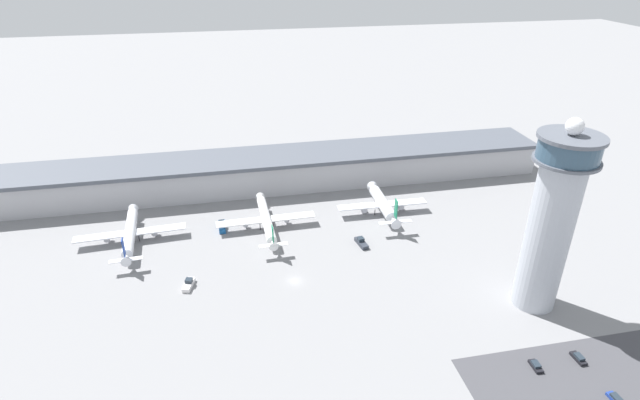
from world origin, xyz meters
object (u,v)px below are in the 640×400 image
object	(u,v)px
airplane_gate_charlie	(383,204)
car_maroon_suv	(578,358)
service_truck_fuel	(361,243)
car_red_hatchback	(536,366)
car_blue_compact	(616,400)
airplane_gate_alpha	(130,233)
control_tower	(552,218)
service_truck_catering	(222,226)
airplane_gate_bravo	(266,219)
service_truck_baggage	(189,284)

from	to	relation	value
airplane_gate_charlie	car_maroon_suv	size ratio (longest dim) A/B	7.54
service_truck_fuel	car_red_hatchback	xyz separation A→B (m)	(27.52, -63.61, -0.33)
car_blue_compact	airplane_gate_alpha	bearing A→B (deg)	141.70
control_tower	airplane_gate_charlie	xyz separation A→B (m)	(-27.06, 59.95, -23.99)
service_truck_catering	car_blue_compact	size ratio (longest dim) A/B	1.75
airplane_gate_alpha	airplane_gate_bravo	xyz separation A→B (m)	(47.89, -0.35, 0.19)
airplane_gate_bravo	car_maroon_suv	world-z (taller)	airplane_gate_bravo
airplane_gate_charlie	car_blue_compact	bearing A→B (deg)	-75.02
service_truck_baggage	car_maroon_suv	bearing A→B (deg)	-27.33
control_tower	airplane_gate_bravo	distance (m)	95.66
car_maroon_suv	car_blue_compact	xyz separation A→B (m)	(0.17, -13.22, -0.01)
control_tower	car_maroon_suv	xyz separation A→B (m)	(-1.42, -23.27, -27.84)
service_truck_fuel	car_maroon_suv	size ratio (longest dim) A/B	1.60
car_blue_compact	service_truck_fuel	bearing A→B (deg)	117.48
airplane_gate_bravo	service_truck_catering	bearing A→B (deg)	166.65
car_red_hatchback	control_tower	bearing A→B (deg)	59.93
service_truck_baggage	car_blue_compact	bearing A→B (deg)	-33.02
control_tower	service_truck_baggage	bearing A→B (deg)	164.55
car_maroon_suv	airplane_gate_charlie	bearing A→B (deg)	107.13
control_tower	service_truck_fuel	size ratio (longest dim) A/B	7.57
car_blue_compact	car_maroon_suv	bearing A→B (deg)	90.74
airplane_gate_alpha	car_maroon_suv	size ratio (longest dim) A/B	8.15
service_truck_fuel	control_tower	bearing A→B (deg)	-44.33
airplane_gate_alpha	service_truck_fuel	size ratio (longest dim) A/B	5.09
car_blue_compact	car_red_hatchback	bearing A→B (deg)	133.43
car_red_hatchback	car_maroon_suv	distance (m)	12.17
control_tower	service_truck_catering	world-z (taller)	control_tower
service_truck_catering	airplane_gate_bravo	bearing A→B (deg)	-13.35
control_tower	service_truck_catering	distance (m)	111.31
airplane_gate_bravo	service_truck_catering	world-z (taller)	airplane_gate_bravo
control_tower	service_truck_fuel	xyz separation A→B (m)	(-41.10, 40.16, -27.55)
control_tower	airplane_gate_charlie	world-z (taller)	control_tower
airplane_gate_bravo	airplane_gate_charlie	world-z (taller)	airplane_gate_charlie
airplane_gate_charlie	service_truck_catering	bearing A→B (deg)	178.84
car_red_hatchback	car_maroon_suv	bearing A→B (deg)	0.87
service_truck_catering	service_truck_baggage	bearing A→B (deg)	-108.16
control_tower	service_truck_fuel	world-z (taller)	control_tower
service_truck_fuel	car_blue_compact	distance (m)	86.39
airplane_gate_charlie	service_truck_baggage	distance (m)	79.74
service_truck_fuel	car_maroon_suv	xyz separation A→B (m)	(39.69, -63.43, -0.29)
airplane_gate_bravo	control_tower	bearing A→B (deg)	-38.30
airplane_gate_bravo	service_truck_catering	xyz separation A→B (m)	(-16.22, 3.85, -3.18)
airplane_gate_alpha	car_maroon_suv	world-z (taller)	airplane_gate_alpha
airplane_gate_bravo	car_red_hatchback	xyz separation A→B (m)	(59.03, -80.80, -3.59)
airplane_gate_charlie	service_truck_baggage	bearing A→B (deg)	-156.03
service_truck_fuel	car_maroon_suv	bearing A→B (deg)	-57.97
airplane_gate_charlie	car_maroon_suv	xyz separation A→B (m)	(25.64, -83.22, -3.85)
airplane_gate_charlie	airplane_gate_alpha	bearing A→B (deg)	-178.62
airplane_gate_charlie	airplane_gate_bravo	bearing A→B (deg)	-176.73
car_red_hatchback	car_blue_compact	xyz separation A→B (m)	(12.33, -13.03, 0.03)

